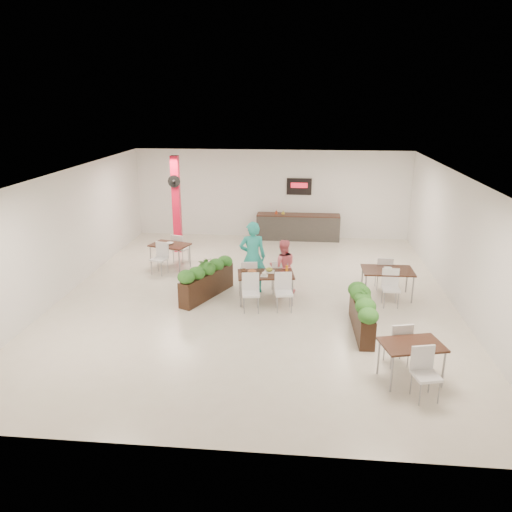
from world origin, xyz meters
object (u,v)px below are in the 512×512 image
Objects in this scene: side_table_c at (412,350)px; side_table_a at (170,248)px; main_table at (265,278)px; planter_right at (362,311)px; side_table_b at (387,274)px; planter_left at (207,278)px; diner_man at (253,257)px; service_counter at (298,226)px; red_column at (176,203)px; diner_woman at (283,266)px.

side_table_a is at bearing 121.75° from side_table_c.
main_table is 3.88m from side_table_a.
planter_right is 1.23× the size of side_table_b.
main_table is 4.55m from side_table_c.
planter_left reaches higher than side_table_c.
side_table_c is (3.32, -4.14, -0.35)m from diner_man.
side_table_a is at bearing -40.74° from diner_man.
service_counter is 5.99m from main_table.
diner_man reaches higher than side_table_c.
planter_left is at bearing 14.67° from diner_man.
red_column is 5.33m from main_table.
red_column is at bearing 134.64° from planter_right.
diner_man is 0.96× the size of planter_right.
main_table is at bearing 112.24° from diner_man.
service_counter reaches higher than diner_woman.
side_table_b is (2.39, -5.35, 0.15)m from service_counter.
service_counter is at bearing -110.51° from diner_man.
red_column is at bearing 150.76° from side_table_b.
planter_right is 6.60m from side_table_a.
diner_man is (-0.39, 0.66, 0.33)m from main_table.
planter_left is at bearing -175.31° from side_table_b.
planter_left is (-1.53, 0.17, -0.11)m from main_table.
diner_woman is at bearing 58.07° from main_table.
red_column is 5.11m from diner_woman.
main_table is at bearing 49.51° from diner_woman.
red_column reaches higher than side_table_b.
main_table is 0.91× the size of planter_left.
diner_man is (-1.12, -5.29, 0.47)m from service_counter.
service_counter is at bearing 25.00° from red_column.
service_counter reaches higher than side_table_a.
planter_left is at bearing 126.61° from side_table_c.
planter_left reaches higher than side_table_b.
main_table is at bearing -51.30° from red_column.
diner_man is at bearing 23.22° from planter_left.
red_column reaches higher than side_table_c.
side_table_b is at bearing -65.95° from service_counter.
diner_woman is 0.90× the size of side_table_b.
planter_right is 1.19× the size of side_table_c.
side_table_b is (3.12, 0.60, 0.00)m from main_table.
planter_right is 2.29m from side_table_b.
service_counter is at bearing 113.43° from side_table_b.
diner_woman is 2.01m from planter_left.
main_table is 2.72m from planter_right.
main_table is at bearing -6.19° from planter_left.
side_table_c is at bearing 120.17° from diner_man.
service_counter is 1.85× the size of side_table_b.
planter_left is at bearing -66.08° from red_column.
main_table is 0.78m from diner_woman.
side_table_c is at bearing -26.76° from side_table_a.
planter_right is at bearing -23.92° from planter_left.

